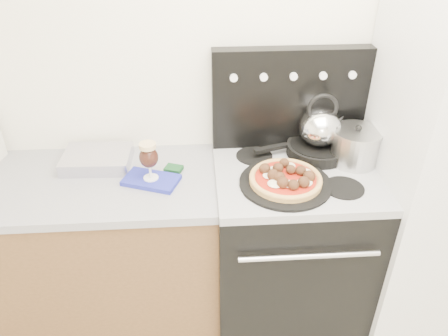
{
  "coord_description": "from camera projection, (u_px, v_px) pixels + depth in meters",
  "views": [
    {
      "loc": [
        -0.37,
        -0.51,
        2.03
      ],
      "look_at": [
        -0.27,
        1.05,
        1.03
      ],
      "focal_mm": 35.0,
      "sensor_mm": 36.0,
      "label": 1
    }
  ],
  "objects": [
    {
      "name": "room_shell",
      "position": [
        348.0,
        251.0,
        1.12
      ],
      "size": [
        3.52,
        3.01,
        2.52
      ],
      "color": "beige",
      "rests_on": "ground"
    },
    {
      "name": "base_cabinet",
      "position": [
        77.0,
        256.0,
        2.26
      ],
      "size": [
        1.45,
        0.6,
        0.86
      ],
      "primitive_type": "cube",
      "color": "brown",
      "rests_on": "ground"
    },
    {
      "name": "countertop",
      "position": [
        59.0,
        184.0,
        2.02
      ],
      "size": [
        1.48,
        0.63,
        0.04
      ],
      "primitive_type": "cube",
      "color": "#9898A0",
      "rests_on": "base_cabinet"
    },
    {
      "name": "stove_body",
      "position": [
        288.0,
        248.0,
        2.3
      ],
      "size": [
        0.76,
        0.65,
        0.88
      ],
      "primitive_type": "cube",
      "color": "black",
      "rests_on": "ground"
    },
    {
      "name": "cooktop",
      "position": [
        296.0,
        175.0,
        2.05
      ],
      "size": [
        0.76,
        0.65,
        0.04
      ],
      "primitive_type": "cube",
      "color": "#ADADB2",
      "rests_on": "stove_body"
    },
    {
      "name": "backguard",
      "position": [
        289.0,
        98.0,
        2.14
      ],
      "size": [
        0.76,
        0.08,
        0.5
      ],
      "primitive_type": "cube",
      "color": "black",
      "rests_on": "cooktop"
    },
    {
      "name": "fridge",
      "position": [
        445.0,
        163.0,
        2.05
      ],
      "size": [
        0.64,
        0.68,
        1.9
      ],
      "primitive_type": "cube",
      "color": "silver",
      "rests_on": "ground"
    },
    {
      "name": "foil_sheet",
      "position": [
        97.0,
        159.0,
        2.11
      ],
      "size": [
        0.33,
        0.24,
        0.06
      ],
      "primitive_type": "cube",
      "rotation": [
        0.0,
        0.0,
        -0.03
      ],
      "color": "white",
      "rests_on": "countertop"
    },
    {
      "name": "oven_mitt",
      "position": [
        151.0,
        180.0,
        2.0
      ],
      "size": [
        0.28,
        0.22,
        0.02
      ],
      "primitive_type": "cube",
      "rotation": [
        0.0,
        0.0,
        -0.36
      ],
      "color": "#242BA6",
      "rests_on": "countertop"
    },
    {
      "name": "beer_glass",
      "position": [
        149.0,
        161.0,
        1.94
      ],
      "size": [
        0.09,
        0.09,
        0.19
      ],
      "primitive_type": null,
      "rotation": [
        0.0,
        0.0,
        0.07
      ],
      "color": "black",
      "rests_on": "oven_mitt"
    },
    {
      "name": "pizza_pan",
      "position": [
        285.0,
        183.0,
        1.95
      ],
      "size": [
        0.42,
        0.42,
        0.01
      ],
      "primitive_type": "cylinder",
      "rotation": [
        0.0,
        0.0,
        0.01
      ],
      "color": "black",
      "rests_on": "cooktop"
    },
    {
      "name": "pizza",
      "position": [
        286.0,
        178.0,
        1.93
      ],
      "size": [
        0.39,
        0.39,
        0.05
      ],
      "primitive_type": null,
      "rotation": [
        0.0,
        0.0,
        -0.25
      ],
      "color": "#DCB36C",
      "rests_on": "pizza_pan"
    },
    {
      "name": "skillet",
      "position": [
        317.0,
        149.0,
        2.16
      ],
      "size": [
        0.38,
        0.38,
        0.05
      ],
      "primitive_type": "cylinder",
      "rotation": [
        0.0,
        0.0,
        0.31
      ],
      "color": "black",
      "rests_on": "cooktop"
    },
    {
      "name": "tea_kettle",
      "position": [
        320.0,
        124.0,
        2.09
      ],
      "size": [
        0.25,
        0.25,
        0.22
      ],
      "primitive_type": null,
      "rotation": [
        0.0,
        0.0,
        -0.26
      ],
      "color": "silver",
      "rests_on": "skillet"
    },
    {
      "name": "stock_pot",
      "position": [
        355.0,
        147.0,
        2.07
      ],
      "size": [
        0.27,
        0.27,
        0.16
      ],
      "primitive_type": "cylinder",
      "rotation": [
        0.0,
        0.0,
        -0.24
      ],
      "color": "#BCBCBC",
      "rests_on": "cooktop"
    }
  ]
}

